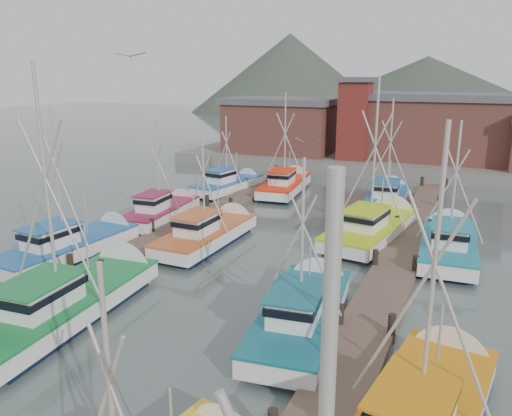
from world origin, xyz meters
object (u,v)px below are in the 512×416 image
at_px(boat_4, 73,299).
at_px(boat_12, 286,185).
at_px(lookout_tower, 355,118).
at_px(boat_8, 211,233).

distance_m(boat_4, boat_12, 25.32).
bearing_deg(lookout_tower, boat_12, -102.02).
height_order(lookout_tower, boat_4, boat_4).
bearing_deg(boat_4, lookout_tower, 81.36).
relative_size(boat_4, boat_12, 1.23).
relative_size(lookout_tower, boat_4, 0.74).
distance_m(lookout_tower, boat_4, 38.52).
bearing_deg(boat_12, lookout_tower, 71.78).
relative_size(boat_4, boat_8, 1.29).
bearing_deg(boat_12, boat_8, -93.47).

